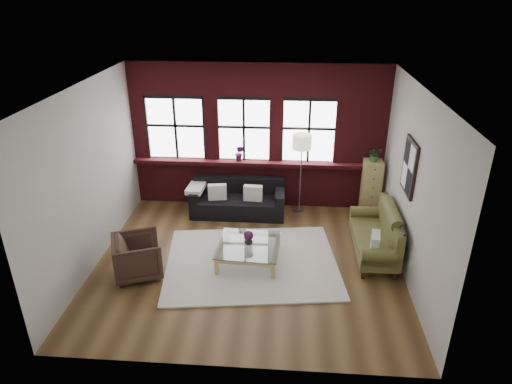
# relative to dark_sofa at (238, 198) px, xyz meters

# --- Properties ---
(floor) EXTENTS (5.50, 5.50, 0.00)m
(floor) POSITION_rel_dark_sofa_xyz_m (0.39, -1.90, -0.37)
(floor) COLOR #4F361D
(floor) RESTS_ON ground
(ceiling) EXTENTS (5.50, 5.50, 0.00)m
(ceiling) POSITION_rel_dark_sofa_xyz_m (0.39, -1.90, 2.83)
(ceiling) COLOR white
(ceiling) RESTS_ON ground
(wall_back) EXTENTS (5.50, 0.00, 5.50)m
(wall_back) POSITION_rel_dark_sofa_xyz_m (0.39, 0.60, 1.23)
(wall_back) COLOR #B1ADA5
(wall_back) RESTS_ON ground
(wall_front) EXTENTS (5.50, 0.00, 5.50)m
(wall_front) POSITION_rel_dark_sofa_xyz_m (0.39, -4.40, 1.23)
(wall_front) COLOR #B1ADA5
(wall_front) RESTS_ON ground
(wall_left) EXTENTS (0.00, 5.00, 5.00)m
(wall_left) POSITION_rel_dark_sofa_xyz_m (-2.36, -1.90, 1.23)
(wall_left) COLOR #B1ADA5
(wall_left) RESTS_ON ground
(wall_right) EXTENTS (0.00, 5.00, 5.00)m
(wall_right) POSITION_rel_dark_sofa_xyz_m (3.14, -1.90, 1.23)
(wall_right) COLOR #B1ADA5
(wall_right) RESTS_ON ground
(brick_backwall) EXTENTS (5.50, 0.12, 3.20)m
(brick_backwall) POSITION_rel_dark_sofa_xyz_m (0.39, 0.54, 1.23)
(brick_backwall) COLOR #5A151B
(brick_backwall) RESTS_ON floor
(sill_ledge) EXTENTS (5.50, 0.30, 0.08)m
(sill_ledge) POSITION_rel_dark_sofa_xyz_m (0.39, 0.45, 0.67)
(sill_ledge) COLOR #5A151B
(sill_ledge) RESTS_ON brick_backwall
(window_left) EXTENTS (1.38, 0.10, 1.50)m
(window_left) POSITION_rel_dark_sofa_xyz_m (-1.41, 0.55, 1.38)
(window_left) COLOR black
(window_left) RESTS_ON brick_backwall
(window_mid) EXTENTS (1.38, 0.10, 1.50)m
(window_mid) POSITION_rel_dark_sofa_xyz_m (0.09, 0.55, 1.38)
(window_mid) COLOR black
(window_mid) RESTS_ON brick_backwall
(window_right) EXTENTS (1.38, 0.10, 1.50)m
(window_right) POSITION_rel_dark_sofa_xyz_m (1.49, 0.55, 1.38)
(window_right) COLOR black
(window_right) RESTS_ON brick_backwall
(wall_poster) EXTENTS (0.05, 0.74, 0.94)m
(wall_poster) POSITION_rel_dark_sofa_xyz_m (3.11, -1.60, 1.48)
(wall_poster) COLOR black
(wall_poster) RESTS_ON wall_right
(shag_rug) EXTENTS (3.36, 2.79, 0.03)m
(shag_rug) POSITION_rel_dark_sofa_xyz_m (0.46, -1.92, -0.35)
(shag_rug) COLOR beige
(shag_rug) RESTS_ON floor
(dark_sofa) EXTENTS (2.03, 0.82, 0.73)m
(dark_sofa) POSITION_rel_dark_sofa_xyz_m (0.00, 0.00, 0.00)
(dark_sofa) COLOR black
(dark_sofa) RESTS_ON floor
(pillow_a) EXTENTS (0.42, 0.20, 0.34)m
(pillow_a) POSITION_rel_dark_sofa_xyz_m (-0.43, -0.10, 0.19)
(pillow_a) COLOR silver
(pillow_a) RESTS_ON dark_sofa
(pillow_b) EXTENTS (0.41, 0.17, 0.34)m
(pillow_b) POSITION_rel_dark_sofa_xyz_m (0.34, -0.10, 0.19)
(pillow_b) COLOR silver
(pillow_b) RESTS_ON dark_sofa
(vintage_settee) EXTENTS (0.79, 1.78, 0.95)m
(vintage_settee) POSITION_rel_dark_sofa_xyz_m (2.69, -1.47, 0.11)
(vintage_settee) COLOR brown
(vintage_settee) RESTS_ON floor
(pillow_settee) EXTENTS (0.20, 0.40, 0.34)m
(pillow_settee) POSITION_rel_dark_sofa_xyz_m (2.61, -2.01, 0.22)
(pillow_settee) COLOR silver
(pillow_settee) RESTS_ON vintage_settee
(armchair) EXTENTS (1.04, 1.02, 0.73)m
(armchair) POSITION_rel_dark_sofa_xyz_m (-1.48, -2.41, -0.00)
(armchair) COLOR #34221A
(armchair) RESTS_ON floor
(coffee_table) EXTENTS (1.17, 1.17, 0.37)m
(coffee_table) POSITION_rel_dark_sofa_xyz_m (0.40, -1.87, -0.19)
(coffee_table) COLOR tan
(coffee_table) RESTS_ON shag_rug
(vase) EXTENTS (0.20, 0.20, 0.15)m
(vase) POSITION_rel_dark_sofa_xyz_m (0.40, -1.87, 0.07)
(vase) COLOR #B2B2B2
(vase) RESTS_ON coffee_table
(flowers) EXTENTS (0.18, 0.18, 0.18)m
(flowers) POSITION_rel_dark_sofa_xyz_m (0.40, -1.87, 0.18)
(flowers) COLOR #4B1A4A
(flowers) RESTS_ON vase
(drawer_chest) EXTENTS (0.39, 0.39, 1.27)m
(drawer_chest) POSITION_rel_dark_sofa_xyz_m (2.86, 0.16, 0.27)
(drawer_chest) COLOR tan
(drawer_chest) RESTS_ON floor
(potted_plant_top) EXTENTS (0.33, 0.30, 0.31)m
(potted_plant_top) POSITION_rel_dark_sofa_xyz_m (2.86, 0.16, 1.06)
(potted_plant_top) COLOR #2D5923
(potted_plant_top) RESTS_ON drawer_chest
(floor_lamp) EXTENTS (0.40, 0.40, 1.93)m
(floor_lamp) POSITION_rel_dark_sofa_xyz_m (1.35, 0.23, 0.60)
(floor_lamp) COLOR #A5A5A8
(floor_lamp) RESTS_ON floor
(sill_plant) EXTENTS (0.25, 0.22, 0.37)m
(sill_plant) POSITION_rel_dark_sofa_xyz_m (-0.00, 0.42, 0.90)
(sill_plant) COLOR #4B1A4A
(sill_plant) RESTS_ON sill_ledge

